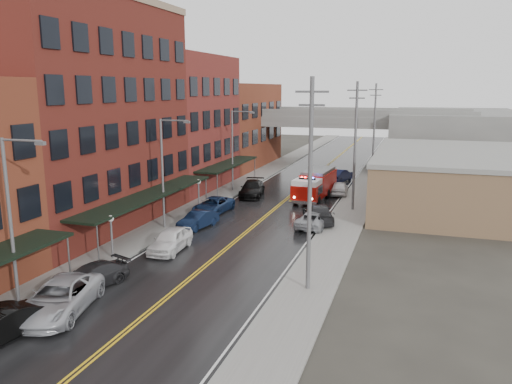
% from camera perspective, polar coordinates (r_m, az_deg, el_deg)
% --- Properties ---
extents(road, '(11.00, 160.00, 0.02)m').
position_cam_1_polar(road, '(44.81, 0.96, -2.92)').
color(road, black).
rests_on(road, ground).
extents(sidewalk_left, '(3.00, 160.00, 0.15)m').
position_cam_1_polar(sidewalk_left, '(47.38, -7.51, -2.13)').
color(sidewalk_left, slate).
rests_on(sidewalk_left, ground).
extents(sidewalk_right, '(3.00, 160.00, 0.15)m').
position_cam_1_polar(sidewalk_right, '(43.30, 10.26, -3.55)').
color(sidewalk_right, slate).
rests_on(sidewalk_right, ground).
extents(curb_left, '(0.30, 160.00, 0.15)m').
position_cam_1_polar(curb_left, '(46.71, -5.68, -2.29)').
color(curb_left, gray).
rests_on(curb_left, ground).
extents(curb_right, '(0.30, 160.00, 0.15)m').
position_cam_1_polar(curb_right, '(43.53, 8.10, -3.39)').
color(curb_right, gray).
rests_on(curb_right, ground).
extents(brick_building_b, '(9.00, 20.00, 18.00)m').
position_cam_1_polar(brick_building_b, '(43.21, -19.18, 7.98)').
color(brick_building_b, '#5C2018').
rests_on(brick_building_b, ground).
extents(brick_building_c, '(9.00, 15.00, 15.00)m').
position_cam_1_polar(brick_building_c, '(58.21, -8.63, 7.83)').
color(brick_building_c, maroon).
rests_on(brick_building_c, ground).
extents(brick_building_far, '(9.00, 20.00, 12.00)m').
position_cam_1_polar(brick_building_far, '(74.34, -2.52, 7.62)').
color(brick_building_far, maroon).
rests_on(brick_building_far, ground).
extents(tan_building, '(14.00, 22.00, 5.00)m').
position_cam_1_polar(tan_building, '(52.31, 21.37, 1.19)').
color(tan_building, brown).
rests_on(tan_building, ground).
extents(right_far_block, '(18.00, 30.00, 8.00)m').
position_cam_1_polar(right_far_block, '(81.95, 21.77, 5.78)').
color(right_far_block, slate).
rests_on(right_far_block, ground).
extents(awning_1, '(2.60, 18.00, 3.09)m').
position_cam_1_polar(awning_1, '(40.79, -12.08, -0.36)').
color(awning_1, black).
rests_on(awning_1, ground).
extents(awning_2, '(2.60, 13.00, 3.09)m').
position_cam_1_polar(awning_2, '(56.36, -3.18, 3.20)').
color(awning_2, black).
rests_on(awning_2, ground).
extents(globe_lamp_1, '(0.44, 0.44, 3.12)m').
position_cam_1_polar(globe_lamp_1, '(34.64, -16.24, -3.88)').
color(globe_lamp_1, '#59595B').
rests_on(globe_lamp_1, ground).
extents(globe_lamp_2, '(0.44, 0.44, 3.12)m').
position_cam_1_polar(globe_lamp_2, '(46.52, -6.58, 0.46)').
color(globe_lamp_2, '#59595B').
rests_on(globe_lamp_2, ground).
extents(street_lamp_0, '(2.64, 0.22, 9.00)m').
position_cam_1_polar(street_lamp_0, '(28.04, -25.98, -2.20)').
color(street_lamp_0, '#59595B').
rests_on(street_lamp_0, ground).
extents(street_lamp_1, '(2.64, 0.22, 9.00)m').
position_cam_1_polar(street_lamp_1, '(40.80, -10.36, 2.85)').
color(street_lamp_1, '#59595B').
rests_on(street_lamp_1, ground).
extents(street_lamp_2, '(2.64, 0.22, 9.00)m').
position_cam_1_polar(street_lamp_2, '(55.27, -2.48, 5.33)').
color(street_lamp_2, '#59595B').
rests_on(street_lamp_2, ground).
extents(utility_pole_0, '(1.80, 0.24, 12.00)m').
position_cam_1_polar(utility_pole_0, '(27.48, 6.19, 1.07)').
color(utility_pole_0, '#59595B').
rests_on(utility_pole_0, ground).
extents(utility_pole_1, '(1.80, 0.24, 12.00)m').
position_cam_1_polar(utility_pole_1, '(47.04, 11.26, 5.36)').
color(utility_pole_1, '#59595B').
rests_on(utility_pole_1, ground).
extents(utility_pole_2, '(1.80, 0.24, 12.00)m').
position_cam_1_polar(utility_pole_2, '(66.87, 13.36, 7.11)').
color(utility_pole_2, '#59595B').
rests_on(utility_pole_2, ground).
extents(overpass, '(40.00, 10.00, 7.50)m').
position_cam_1_polar(overpass, '(74.73, 8.26, 7.52)').
color(overpass, slate).
rests_on(overpass, ground).
extents(fire_truck, '(3.84, 8.41, 3.00)m').
position_cam_1_polar(fire_truck, '(52.05, 6.74, 0.90)').
color(fire_truck, '#9B0C07').
rests_on(fire_truck, ground).
extents(parked_car_left_2, '(4.12, 6.52, 1.68)m').
position_cam_1_polar(parked_car_left_2, '(28.01, -21.53, -11.20)').
color(parked_car_left_2, '#AAACB2').
rests_on(parked_car_left_2, ground).
extents(parked_car_left_3, '(3.34, 5.01, 1.35)m').
position_cam_1_polar(parked_car_left_3, '(30.87, -18.35, -9.14)').
color(parked_car_left_3, '#252427').
rests_on(parked_car_left_3, ground).
extents(parked_car_left_4, '(2.24, 4.90, 1.63)m').
position_cam_1_polar(parked_car_left_4, '(36.09, -9.76, -5.42)').
color(parked_car_left_4, white).
rests_on(parked_car_left_4, ground).
extents(parked_car_left_5, '(2.31, 4.47, 1.40)m').
position_cam_1_polar(parked_car_left_5, '(41.59, -6.65, -3.18)').
color(parked_car_left_5, '#0E1A34').
rests_on(parked_car_left_5, ground).
extents(parked_car_left_6, '(2.78, 5.38, 1.45)m').
position_cam_1_polar(parked_car_left_6, '(46.39, -4.92, -1.54)').
color(parked_car_left_6, '#14284E').
rests_on(parked_car_left_6, ground).
extents(parked_car_left_7, '(3.32, 6.01, 1.65)m').
position_cam_1_polar(parked_car_left_7, '(53.42, -0.45, 0.38)').
color(parked_car_left_7, black).
rests_on(parked_car_left_7, ground).
extents(parked_car_right_0, '(2.53, 5.06, 1.37)m').
position_cam_1_polar(parked_car_right_0, '(41.80, 6.64, -3.12)').
color(parked_car_right_0, '#94979B').
rests_on(parked_car_right_0, ground).
extents(parked_car_right_1, '(3.88, 5.99, 1.61)m').
position_cam_1_polar(parked_car_right_1, '(43.29, 7.12, -2.45)').
color(parked_car_right_1, black).
rests_on(parked_car_right_1, ground).
extents(parked_car_right_2, '(2.16, 4.54, 1.50)m').
position_cam_1_polar(parked_car_right_2, '(54.85, 9.53, 0.44)').
color(parked_car_right_2, silver).
rests_on(parked_car_right_2, ground).
extents(parked_car_right_3, '(2.96, 5.20, 1.62)m').
position_cam_1_polar(parked_car_right_3, '(62.51, 9.54, 1.88)').
color(parked_car_right_3, black).
rests_on(parked_car_right_3, ground).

